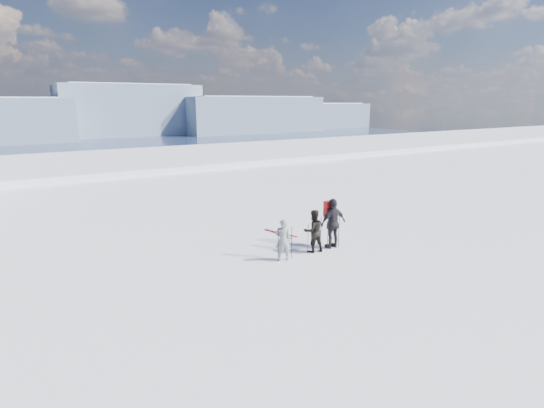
{
  "coord_description": "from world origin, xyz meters",
  "views": [
    {
      "loc": [
        -10.24,
        -9.79,
        5.52
      ],
      "look_at": [
        -2.47,
        3.0,
        1.87
      ],
      "focal_mm": 28.0,
      "sensor_mm": 36.0,
      "label": 1
    }
  ],
  "objects": [
    {
      "name": "skier_grey",
      "position": [
        -2.53,
        2.15,
        0.76
      ],
      "size": [
        0.65,
        0.56,
        1.52
      ],
      "primitive_type": "imported",
      "rotation": [
        0.0,
        0.0,
        2.7
      ],
      "color": "gray",
      "rests_on": "ground"
    },
    {
      "name": "skier_dark",
      "position": [
        -1.09,
        2.31,
        0.81
      ],
      "size": [
        0.87,
        0.73,
        1.62
      ],
      "primitive_type": "imported",
      "rotation": [
        0.0,
        0.0,
        2.98
      ],
      "color": "black",
      "rests_on": "ground"
    },
    {
      "name": "far_mountain_range",
      "position": [
        29.6,
        454.78,
        -7.19
      ],
      "size": [
        770.0,
        110.0,
        53.0
      ],
      "color": "slate",
      "rests_on": "ground"
    },
    {
      "name": "lake_basin",
      "position": [
        0.0,
        30.0,
        -6.5
      ],
      "size": [
        820.0,
        820.0,
        71.62
      ],
      "color": "white",
      "rests_on": "ground"
    },
    {
      "name": "skis_loose",
      "position": [
        -1.0,
        4.82,
        0.01
      ],
      "size": [
        0.71,
        1.7,
        0.03
      ],
      "color": "black",
      "rests_on": "ground"
    },
    {
      "name": "backpack",
      "position": [
        -0.17,
        2.53,
        2.25
      ],
      "size": [
        0.42,
        0.24,
        0.62
      ],
      "primitive_type": "cube",
      "rotation": [
        0.0,
        0.0,
        3.13
      ],
      "color": "red",
      "rests_on": "skier_pack"
    },
    {
      "name": "skier_pack",
      "position": [
        -0.18,
        2.28,
        0.97
      ],
      "size": [
        1.14,
        0.48,
        1.94
      ],
      "primitive_type": "imported",
      "rotation": [
        0.0,
        0.0,
        3.13
      ],
      "color": "black",
      "rests_on": "ground"
    },
    {
      "name": "ski_poles",
      "position": [
        -1.24,
        2.17,
        0.62
      ],
      "size": [
        2.86,
        0.15,
        1.34
      ],
      "color": "black",
      "rests_on": "ground"
    }
  ]
}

